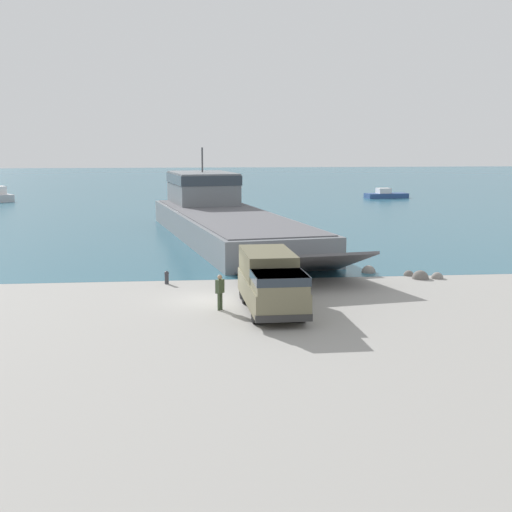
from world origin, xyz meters
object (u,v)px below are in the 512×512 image
landing_craft (221,215)px  moored_boat_b (386,195)px  soldier_on_ramp (220,290)px  military_truck (271,281)px  mooring_bollard (167,277)px

landing_craft → moored_boat_b: (25.98, 38.62, -1.34)m
landing_craft → moored_boat_b: 46.56m
soldier_on_ramp → military_truck: bearing=-148.6°
moored_boat_b → soldier_on_ramp: bearing=-30.8°
landing_craft → military_truck: 28.40m
military_truck → mooring_bollard: (-5.21, 7.10, -1.03)m
landing_craft → military_truck: (0.86, -28.39, -0.36)m
moored_boat_b → mooring_bollard: 67.14m
landing_craft → soldier_on_ramp: (-1.62, -28.02, -0.79)m
landing_craft → mooring_bollard: bearing=-111.2°
soldier_on_ramp → mooring_bollard: 7.29m
soldier_on_ramp → mooring_bollard: soldier_on_ramp is taller
landing_craft → soldier_on_ramp: 28.08m
soldier_on_ramp → moored_boat_b: 72.13m
military_truck → moored_boat_b: 71.57m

